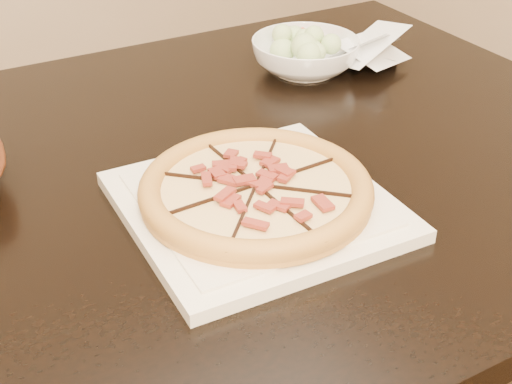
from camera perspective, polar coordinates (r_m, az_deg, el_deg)
dining_table at (r=1.04m, az=-8.27°, el=-3.20°), size 1.62×1.13×0.75m
plate at (r=0.91m, az=-0.00°, el=-1.04°), size 0.36×0.36×0.02m
pizza at (r=0.89m, az=-0.00°, el=0.22°), size 0.30×0.30×0.03m
salad_bowl at (r=1.31m, az=3.96°, el=10.83°), size 0.25×0.25×0.06m
salad at (r=1.29m, az=4.03°, el=12.79°), size 0.10×0.10×0.04m
cling_film at (r=1.36m, az=9.08°, el=11.14°), size 0.19×0.17×0.05m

